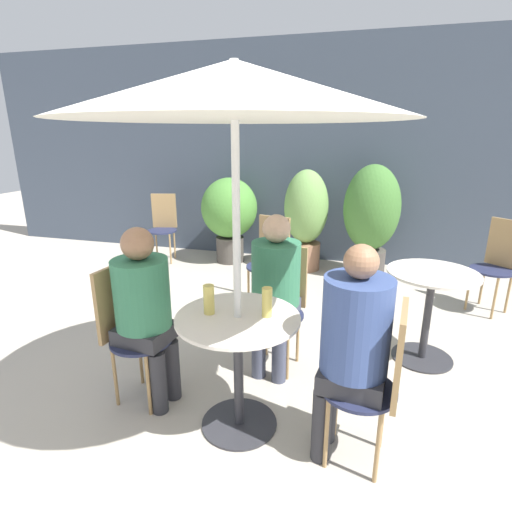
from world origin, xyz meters
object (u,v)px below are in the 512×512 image
at_px(bistro_chair_4, 163,222).
at_px(potted_plant_2, 371,215).
at_px(cafe_table_near, 238,349).
at_px(seated_person_2, 145,304).
at_px(beer_glass_1, 267,302).
at_px(bistro_chair_2, 128,322).
at_px(seated_person_0, 352,339).
at_px(bistro_chair_3, 499,258).
at_px(bistro_chair_5, 270,254).
at_px(cafe_table_far, 429,300).
at_px(seated_person_1, 275,283).
at_px(umbrella, 234,91).
at_px(potted_plant_1, 306,215).
at_px(bistro_chair_0, 380,375).
at_px(beer_glass_0, 210,300).
at_px(potted_plant_0, 229,212).
at_px(bistro_chair_1, 281,296).

distance_m(bistro_chair_4, potted_plant_2, 2.88).
bearing_deg(cafe_table_near, potted_plant_2, 76.51).
xyz_separation_m(seated_person_2, beer_glass_1, (0.82, -0.03, 0.12)).
distance_m(bistro_chair_2, potted_plant_2, 3.41).
bearing_deg(seated_person_0, bistro_chair_3, 157.27).
distance_m(bistro_chair_5, seated_person_0, 2.18).
xyz_separation_m(cafe_table_far, bistro_chair_4, (-3.34, 1.91, 0.04)).
bearing_deg(bistro_chair_5, seated_person_1, -61.50).
relative_size(beer_glass_1, umbrella, 0.08).
relative_size(bistro_chair_2, bistro_chair_5, 1.00).
bearing_deg(bistro_chair_5, bistro_chair_3, 25.55).
distance_m(seated_person_1, umbrella, 1.41).
xyz_separation_m(potted_plant_1, potted_plant_2, (0.83, -0.06, 0.06)).
height_order(cafe_table_far, bistro_chair_0, bistro_chair_0).
height_order(bistro_chair_3, seated_person_0, seated_person_0).
height_order(bistro_chair_0, potted_plant_1, potted_plant_1).
relative_size(cafe_table_far, beer_glass_0, 4.28).
bearing_deg(bistro_chair_0, potted_plant_2, -172.44).
height_order(beer_glass_0, potted_plant_2, potted_plant_2).
bearing_deg(beer_glass_0, bistro_chair_3, 47.36).
height_order(bistro_chair_4, potted_plant_2, potted_plant_2).
bearing_deg(bistro_chair_4, seated_person_0, -62.28).
bearing_deg(beer_glass_0, umbrella, 1.89).
height_order(bistro_chair_3, umbrella, umbrella).
xyz_separation_m(seated_person_2, potted_plant_1, (0.57, 3.10, 0.02)).
bearing_deg(seated_person_2, bistro_chair_3, -42.89).
xyz_separation_m(bistro_chair_4, potted_plant_1, (2.04, 0.12, 0.18)).
relative_size(bistro_chair_2, potted_plant_0, 0.79).
bearing_deg(seated_person_1, potted_plant_0, 122.34).
xyz_separation_m(bistro_chair_2, umbrella, (0.81, -0.09, 1.42)).
relative_size(cafe_table_near, bistro_chair_4, 0.79).
distance_m(cafe_table_far, bistro_chair_4, 3.84).
xyz_separation_m(bistro_chair_3, seated_person_0, (-1.37, -2.45, 0.18)).
height_order(seated_person_0, seated_person_1, seated_person_0).
relative_size(bistro_chair_1, seated_person_1, 0.77).
xyz_separation_m(bistro_chair_5, potted_plant_1, (0.17, 1.28, 0.18)).
distance_m(bistro_chair_1, umbrella, 1.63).
relative_size(bistro_chair_0, seated_person_2, 0.77).
bearing_deg(potted_plant_1, bistro_chair_4, -176.73).
distance_m(seated_person_0, potted_plant_1, 3.33).
xyz_separation_m(bistro_chair_0, bistro_chair_2, (-1.62, 0.18, 0.00)).
height_order(bistro_chair_2, potted_plant_0, potted_plant_0).
bearing_deg(cafe_table_far, bistro_chair_4, 150.22).
height_order(seated_person_1, potted_plant_1, potted_plant_1).
relative_size(bistro_chair_2, seated_person_1, 0.77).
bearing_deg(potted_plant_0, seated_person_2, -80.75).
bearing_deg(seated_person_2, beer_glass_1, -85.50).
bearing_deg(cafe_table_near, cafe_table_far, 43.37).
relative_size(beer_glass_1, potted_plant_1, 0.13).
distance_m(bistro_chair_4, beer_glass_0, 3.64).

